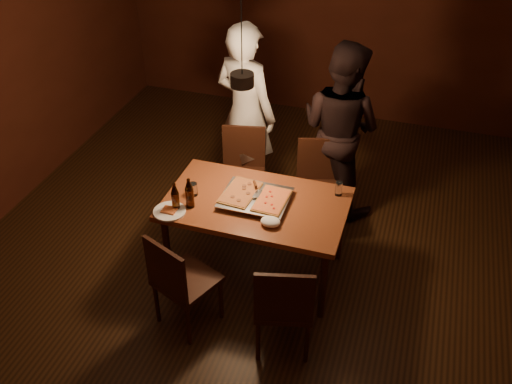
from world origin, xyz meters
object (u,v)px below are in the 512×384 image
(chair_far_left, at_px, (243,164))
(chair_far_right, at_px, (319,177))
(chair_near_right, at_px, (284,301))
(pizza_tray, at_px, (255,199))
(beer_bottle_a, at_px, (175,197))
(diner_white, at_px, (246,113))
(plate_slice, at_px, (170,211))
(chair_near_left, at_px, (178,276))
(dining_table, at_px, (256,209))
(pendant_lamp, at_px, (242,79))
(beer_bottle_b, at_px, (189,193))
(diner_dark, at_px, (340,128))

(chair_far_left, distance_m, chair_far_right, 0.76)
(chair_near_right, relative_size, pizza_tray, 0.93)
(beer_bottle_a, bearing_deg, chair_far_right, 49.12)
(diner_white, bearing_deg, plate_slice, 102.84)
(chair_near_left, height_order, chair_near_right, same)
(chair_far_right, height_order, pizza_tray, chair_far_right)
(dining_table, relative_size, pizza_tray, 2.73)
(chair_far_right, relative_size, pendant_lamp, 0.48)
(chair_far_right, height_order, beer_bottle_b, beer_bottle_b)
(beer_bottle_a, bearing_deg, beer_bottle_b, 33.54)
(chair_near_left, distance_m, beer_bottle_a, 0.66)
(chair_far_left, height_order, diner_dark, diner_dark)
(dining_table, xyz_separation_m, chair_near_left, (-0.37, -0.80, -0.14))
(pizza_tray, height_order, beer_bottle_a, beer_bottle_a)
(beer_bottle_a, bearing_deg, diner_white, 84.95)
(dining_table, height_order, plate_slice, plate_slice)
(chair_near_right, height_order, diner_dark, diner_dark)
(beer_bottle_a, height_order, diner_dark, diner_dark)
(dining_table, xyz_separation_m, plate_slice, (-0.62, -0.34, 0.08))
(chair_far_right, bearing_deg, plate_slice, 33.00)
(pizza_tray, distance_m, diner_dark, 1.30)
(chair_near_left, bearing_deg, pendant_lamp, 100.68)
(chair_near_left, bearing_deg, chair_far_right, 88.74)
(dining_table, bearing_deg, diner_dark, 69.04)
(dining_table, relative_size, plate_slice, 5.70)
(beer_bottle_b, bearing_deg, chair_far_right, 50.44)
(chair_near_right, bearing_deg, chair_near_left, 165.83)
(dining_table, distance_m, beer_bottle_a, 0.68)
(diner_dark, relative_size, pendant_lamp, 1.58)
(beer_bottle_b, bearing_deg, chair_far_left, 84.69)
(chair_far_right, bearing_deg, dining_table, 49.27)
(chair_near_left, relative_size, plate_slice, 2.09)
(chair_far_left, bearing_deg, diner_white, -89.12)
(chair_far_right, xyz_separation_m, chair_near_left, (-0.73, -1.62, 0.00))
(pendant_lamp, bearing_deg, plate_slice, -133.25)
(diner_dark, bearing_deg, beer_bottle_b, 79.96)
(chair_far_left, relative_size, pizza_tray, 0.90)
(chair_near_left, relative_size, diner_dark, 0.32)
(chair_far_right, bearing_deg, diner_white, -36.98)
(chair_near_right, bearing_deg, chair_far_left, 103.78)
(chair_near_left, bearing_deg, dining_table, 88.52)
(chair_far_left, bearing_deg, dining_table, 103.82)
(chair_near_left, relative_size, pizza_tray, 1.00)
(chair_near_right, bearing_deg, chair_far_right, 79.33)
(dining_table, distance_m, chair_far_left, 0.92)
(diner_dark, bearing_deg, chair_far_right, 99.81)
(chair_near_left, xyz_separation_m, plate_slice, (-0.26, 0.46, 0.22))
(pizza_tray, xyz_separation_m, beer_bottle_a, (-0.58, -0.29, 0.10))
(diner_dark, bearing_deg, beer_bottle_a, 78.56)
(chair_near_left, xyz_separation_m, beer_bottle_b, (-0.13, 0.58, 0.35))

